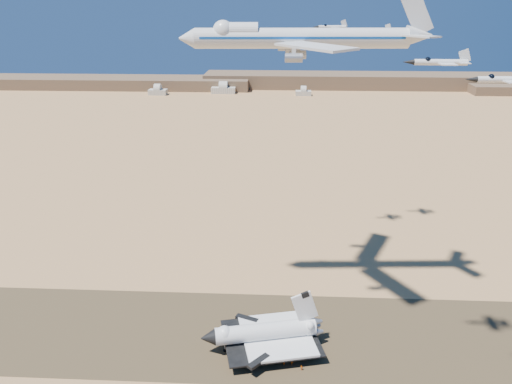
{
  "coord_description": "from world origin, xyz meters",
  "views": [
    {
      "loc": [
        13.33,
        -144.11,
        108.3
      ],
      "look_at": [
        5.52,
        8.0,
        49.98
      ],
      "focal_mm": 35.0,
      "sensor_mm": 36.0,
      "label": 1
    }
  ],
  "objects_px": {
    "chase_jet_a": "(439,62)",
    "chase_jet_d": "(375,31)",
    "shuttle": "(264,333)",
    "crew_b": "(292,362)",
    "chase_jet_c": "(331,27)",
    "crew_a": "(284,363)",
    "carrier_747": "(294,38)",
    "crew_c": "(302,368)",
    "chase_jet_b": "(503,79)"
  },
  "relations": [
    {
      "from": "chase_jet_b",
      "to": "crew_b",
      "type": "bearing_deg",
      "value": 158.31
    },
    {
      "from": "carrier_747",
      "to": "chase_jet_c",
      "type": "xyz_separation_m",
      "value": [
        16.68,
        52.04,
        1.23
      ]
    },
    {
      "from": "shuttle",
      "to": "chase_jet_c",
      "type": "relative_size",
      "value": 2.77
    },
    {
      "from": "chase_jet_a",
      "to": "carrier_747",
      "type": "bearing_deg",
      "value": 131.62
    },
    {
      "from": "crew_c",
      "to": "chase_jet_d",
      "type": "relative_size",
      "value": 0.12
    },
    {
      "from": "chase_jet_c",
      "to": "chase_jet_b",
      "type": "bearing_deg",
      "value": -84.76
    },
    {
      "from": "carrier_747",
      "to": "crew_b",
      "type": "relative_size",
      "value": 43.42
    },
    {
      "from": "crew_a",
      "to": "chase_jet_a",
      "type": "relative_size",
      "value": 0.1
    },
    {
      "from": "chase_jet_b",
      "to": "chase_jet_c",
      "type": "height_order",
      "value": "chase_jet_c"
    },
    {
      "from": "crew_b",
      "to": "shuttle",
      "type": "bearing_deg",
      "value": 42.05
    },
    {
      "from": "chase_jet_a",
      "to": "chase_jet_b",
      "type": "distance_m",
      "value": 19.22
    },
    {
      "from": "shuttle",
      "to": "chase_jet_a",
      "type": "height_order",
      "value": "chase_jet_a"
    },
    {
      "from": "chase_jet_d",
      "to": "chase_jet_c",
      "type": "bearing_deg",
      "value": -154.44
    },
    {
      "from": "chase_jet_d",
      "to": "crew_c",
      "type": "bearing_deg",
      "value": -107.06
    },
    {
      "from": "chase_jet_a",
      "to": "crew_c",
      "type": "bearing_deg",
      "value": -172.5
    },
    {
      "from": "shuttle",
      "to": "chase_jet_a",
      "type": "xyz_separation_m",
      "value": [
        43.65,
        -6.75,
        88.67
      ]
    },
    {
      "from": "crew_c",
      "to": "chase_jet_b",
      "type": "distance_m",
      "value": 100.83
    },
    {
      "from": "shuttle",
      "to": "crew_c",
      "type": "xyz_separation_m",
      "value": [
        12.07,
        -10.69,
        -4.41
      ]
    },
    {
      "from": "chase_jet_a",
      "to": "chase_jet_c",
      "type": "relative_size",
      "value": 1.12
    },
    {
      "from": "carrier_747",
      "to": "chase_jet_d",
      "type": "distance_m",
      "value": 71.74
    },
    {
      "from": "crew_a",
      "to": "chase_jet_b",
      "type": "bearing_deg",
      "value": -108.85
    },
    {
      "from": "crew_a",
      "to": "chase_jet_c",
      "type": "xyz_separation_m",
      "value": [
        18.12,
        94.62,
        97.38
      ]
    },
    {
      "from": "carrier_747",
      "to": "chase_jet_b",
      "type": "distance_m",
      "value": 72.97
    },
    {
      "from": "chase_jet_d",
      "to": "chase_jet_a",
      "type": "bearing_deg",
      "value": -90.57
    },
    {
      "from": "chase_jet_b",
      "to": "chase_jet_c",
      "type": "bearing_deg",
      "value": 101.88
    },
    {
      "from": "crew_c",
      "to": "chase_jet_a",
      "type": "distance_m",
      "value": 98.37
    },
    {
      "from": "shuttle",
      "to": "chase_jet_a",
      "type": "relative_size",
      "value": 2.46
    },
    {
      "from": "shuttle",
      "to": "crew_a",
      "type": "bearing_deg",
      "value": -65.86
    },
    {
      "from": "chase_jet_a",
      "to": "chase_jet_c",
      "type": "bearing_deg",
      "value": 101.92
    },
    {
      "from": "crew_b",
      "to": "crew_c",
      "type": "xyz_separation_m",
      "value": [
        2.89,
        -2.38,
        -0.02
      ]
    },
    {
      "from": "shuttle",
      "to": "crew_c",
      "type": "distance_m",
      "value": 16.72
    },
    {
      "from": "chase_jet_d",
      "to": "shuttle",
      "type": "bearing_deg",
      "value": -115.07
    },
    {
      "from": "shuttle",
      "to": "crew_b",
      "type": "relative_size",
      "value": 21.32
    },
    {
      "from": "shuttle",
      "to": "crew_b",
      "type": "distance_m",
      "value": 13.14
    },
    {
      "from": "crew_a",
      "to": "chase_jet_a",
      "type": "distance_m",
      "value": 100.3
    },
    {
      "from": "crew_a",
      "to": "crew_b",
      "type": "xyz_separation_m",
      "value": [
        2.55,
        0.41,
        0.13
      ]
    },
    {
      "from": "crew_b",
      "to": "chase_jet_b",
      "type": "distance_m",
      "value": 102.35
    },
    {
      "from": "chase_jet_c",
      "to": "crew_b",
      "type": "bearing_deg",
      "value": -108.59
    },
    {
      "from": "carrier_747",
      "to": "chase_jet_a",
      "type": "bearing_deg",
      "value": -52.45
    },
    {
      "from": "shuttle",
      "to": "crew_c",
      "type": "relative_size",
      "value": 21.69
    },
    {
      "from": "crew_b",
      "to": "chase_jet_a",
      "type": "xyz_separation_m",
      "value": [
        34.47,
        1.56,
        93.06
      ]
    },
    {
      "from": "crew_c",
      "to": "chase_jet_b",
      "type": "relative_size",
      "value": 0.12
    },
    {
      "from": "carrier_747",
      "to": "chase_jet_d",
      "type": "xyz_separation_m",
      "value": [
        36.75,
        61.61,
        -0.85
      ]
    },
    {
      "from": "chase_jet_a",
      "to": "chase_jet_d",
      "type": "bearing_deg",
      "value": 89.73
    },
    {
      "from": "shuttle",
      "to": "chase_jet_c",
      "type": "distance_m",
      "value": 128.89
    },
    {
      "from": "chase_jet_c",
      "to": "chase_jet_d",
      "type": "relative_size",
      "value": 0.94
    },
    {
      "from": "chase_jet_a",
      "to": "chase_jet_c",
      "type": "xyz_separation_m",
      "value": [
        -18.91,
        92.65,
        4.19
      ]
    },
    {
      "from": "carrier_747",
      "to": "crew_b",
      "type": "xyz_separation_m",
      "value": [
        1.12,
        -42.17,
        -96.02
      ]
    },
    {
      "from": "crew_a",
      "to": "crew_b",
      "type": "height_order",
      "value": "crew_b"
    },
    {
      "from": "carrier_747",
      "to": "chase_jet_a",
      "type": "xyz_separation_m",
      "value": [
        35.59,
        -40.6,
        -2.96
      ]
    }
  ]
}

